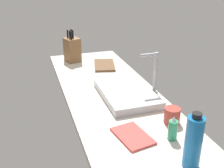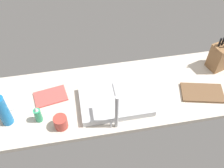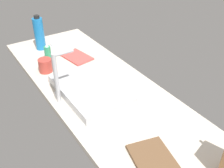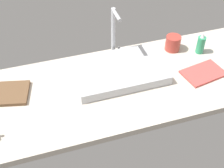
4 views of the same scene
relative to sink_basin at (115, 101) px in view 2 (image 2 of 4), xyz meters
The scene contains 10 objects.
countertop_slab 10.60cm from the sink_basin, 128.71° to the right, with size 197.10×62.23×3.50cm, color beige.
sink_basin is the anchor object (origin of this frame).
faucet 22.90cm from the sink_basin, 80.14° to the left, with size 5.50×12.18×29.73cm.
knife_block 86.73cm from the sink_basin, 166.25° to the right, with size 15.64×14.77×28.18cm.
cutting_board 62.64cm from the sink_basin, behind, with size 29.42×16.80×1.80cm, color brown.
soap_bottle 52.08cm from the sink_basin, ahead, with size 4.64×4.64×13.17cm.
water_bottle 72.66cm from the sink_basin, ahead, with size 7.36×7.36×26.13cm.
dinner_plate 74.74cm from the sink_basin, 13.64° to the right, with size 23.95×23.95×1.20cm, color white.
dish_towel 46.10cm from the sink_basin, 16.79° to the right, with size 22.30×14.56×1.20cm, color #CC4C47.
coffee_mug 39.83cm from the sink_basin, 18.15° to the left, with size 8.78×8.78×8.90cm, color #B23D33.
Camera 2 is at (28.24, 116.21, 149.42)cm, focal length 42.19 mm.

